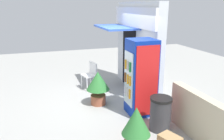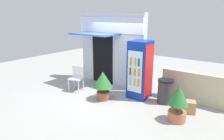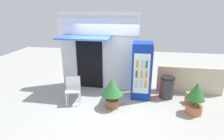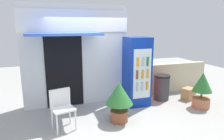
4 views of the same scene
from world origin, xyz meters
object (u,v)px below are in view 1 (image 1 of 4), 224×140
(potted_plant_near_shop, at_px, (98,84))
(trash_bin, at_px, (160,114))
(potted_plant_curbside, at_px, (136,130))
(plastic_chair, at_px, (91,73))
(drink_cooler, at_px, (141,78))

(potted_plant_near_shop, distance_m, trash_bin, 2.05)
(potted_plant_near_shop, distance_m, potted_plant_curbside, 2.50)
(potted_plant_near_shop, height_order, potted_plant_curbside, potted_plant_curbside)
(plastic_chair, height_order, potted_plant_curbside, potted_plant_curbside)
(potted_plant_curbside, bearing_deg, trash_bin, 127.61)
(drink_cooler, relative_size, trash_bin, 2.50)
(drink_cooler, bearing_deg, potted_plant_curbside, -27.57)
(drink_cooler, distance_m, trash_bin, 1.08)
(drink_cooler, height_order, potted_plant_near_shop, drink_cooler)
(plastic_chair, bearing_deg, potted_plant_curbside, -0.48)
(potted_plant_near_shop, bearing_deg, drink_cooler, 45.55)
(potted_plant_near_shop, relative_size, potted_plant_curbside, 0.96)
(drink_cooler, relative_size, potted_plant_curbside, 1.94)
(plastic_chair, xyz_separation_m, potted_plant_curbside, (3.82, -0.03, 0.02))
(potted_plant_near_shop, relative_size, trash_bin, 1.24)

